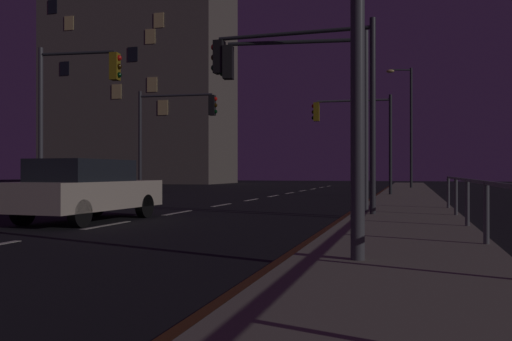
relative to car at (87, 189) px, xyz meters
name	(u,v)px	position (x,y,z in m)	size (l,w,h in m)	color
ground_plane	(226,204)	(1.05, 7.73, -0.82)	(112.00, 112.00, 0.00)	black
sidewalk_right	(407,206)	(7.79, 7.73, -0.75)	(2.81, 77.00, 0.14)	gray
lane_markings_center	(251,200)	(1.05, 11.23, -0.82)	(0.14, 50.00, 0.01)	silver
lane_edge_line	(369,200)	(6.13, 12.73, -0.82)	(0.14, 53.00, 0.01)	gold
car	(87,189)	(0.00, 0.00, 0.00)	(2.05, 4.49, 1.57)	beige
traffic_light_mid_left	(354,124)	(5.18, 15.61, 2.83)	(4.01, 0.46, 4.97)	#2D3033
traffic_light_near_left	(74,95)	(-3.62, 4.69, 3.16)	(3.15, 0.56, 5.73)	#4C4C51
traffic_light_far_left	(299,85)	(4.87, 2.98, 2.89)	(4.18, 0.79, 5.04)	#4C4C51
traffic_light_near_right	(174,122)	(-3.01, 11.83, 2.83)	(3.97, 0.51, 5.17)	#38383D
traffic_light_mid_right	(297,78)	(4.89, 2.66, 3.03)	(4.69, 0.36, 5.21)	#38383D
street_lamp_across_street	(408,117)	(7.73, 27.81, 4.32)	(1.79, 0.78, 8.49)	#2D3033
barrier_fence	(486,197)	(9.04, -2.98, 0.05)	(0.09, 17.67, 0.98)	#59595E
building_distant	(140,81)	(-21.29, 42.77, 10.67)	(20.05, 9.41, 22.97)	#6B6056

